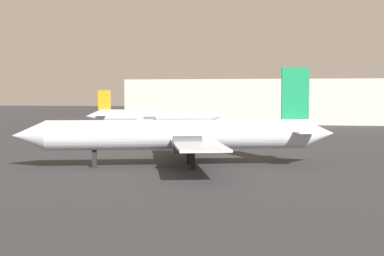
{
  "coord_description": "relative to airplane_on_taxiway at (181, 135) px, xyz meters",
  "views": [
    {
      "loc": [
        2.43,
        -13.64,
        7.23
      ],
      "look_at": [
        -6.84,
        42.25,
        3.68
      ],
      "focal_mm": 50.92,
      "sensor_mm": 36.0,
      "label": 1
    }
  ],
  "objects": [
    {
      "name": "airplane_on_taxiway",
      "position": [
        0.0,
        0.0,
        0.0
      ],
      "size": [
        31.66,
        24.49,
        9.88
      ],
      "rotation": [
        0.0,
        0.0,
        3.41
      ],
      "color": "silver",
      "rests_on": "ground_plane"
    },
    {
      "name": "terminal_building",
      "position": [
        16.08,
        87.42,
        2.16
      ],
      "size": [
        88.67,
        23.19,
        10.75
      ],
      "primitive_type": "cube",
      "color": "beige",
      "rests_on": "ground_plane"
    },
    {
      "name": "airplane_distant",
      "position": [
        -15.33,
        51.49,
        -0.4
      ],
      "size": [
        27.02,
        22.95,
        7.96
      ],
      "rotation": [
        0.0,
        0.0,
        0.14
      ],
      "color": "silver",
      "rests_on": "ground_plane"
    }
  ]
}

